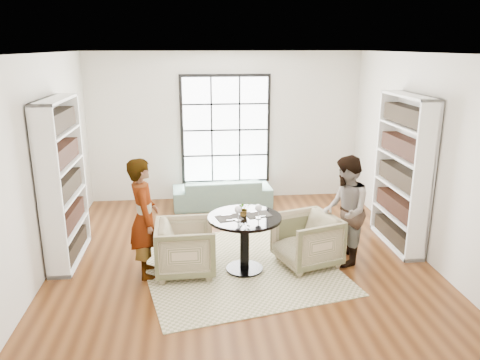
{
  "coord_description": "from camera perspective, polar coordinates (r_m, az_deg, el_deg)",
  "views": [
    {
      "loc": [
        -0.68,
        -6.42,
        3.1
      ],
      "look_at": [
        0.03,
        0.4,
        1.12
      ],
      "focal_mm": 35.0,
      "sensor_mm": 36.0,
      "label": 1
    }
  ],
  "objects": [
    {
      "name": "placemat_right",
      "position": [
        6.56,
        2.19,
        -4.22
      ],
      "size": [
        0.39,
        0.33,
        0.01
      ],
      "primitive_type": "cube",
      "rotation": [
        0.0,
        0.0,
        0.24
      ],
      "color": "black",
      "rests_on": "pedestal_table"
    },
    {
      "name": "wine_glass_left",
      "position": [
        6.28,
        -0.23,
        -3.68
      ],
      "size": [
        0.1,
        0.1,
        0.22
      ],
      "color": "silver",
      "rests_on": "pedestal_table"
    },
    {
      "name": "placemat_left",
      "position": [
        6.44,
        -1.34,
        -4.62
      ],
      "size": [
        0.39,
        0.33,
        0.01
      ],
      "primitive_type": "cube",
      "rotation": [
        0.0,
        0.0,
        0.24
      ],
      "color": "black",
      "rests_on": "pedestal_table"
    },
    {
      "name": "room_shell",
      "position": [
        7.23,
        -0.35,
        1.33
      ],
      "size": [
        6.0,
        6.01,
        6.0
      ],
      "color": "silver",
      "rests_on": "ground"
    },
    {
      "name": "cutlery_left",
      "position": [
        6.44,
        -1.34,
        -4.57
      ],
      "size": [
        0.19,
        0.25,
        0.01
      ],
      "primitive_type": null,
      "rotation": [
        0.0,
        0.0,
        0.24
      ],
      "color": "#B7B8BC",
      "rests_on": "placemat_left"
    },
    {
      "name": "pedestal_table",
      "position": [
        6.58,
        0.56,
        -6.33
      ],
      "size": [
        1.03,
        1.03,
        0.82
      ],
      "rotation": [
        0.0,
        0.0,
        0.24
      ],
      "color": "black",
      "rests_on": "ground"
    },
    {
      "name": "armchair_left",
      "position": [
        6.65,
        -6.63,
        -8.2
      ],
      "size": [
        0.84,
        0.82,
        0.75
      ],
      "primitive_type": "imported",
      "rotation": [
        0.0,
        0.0,
        1.59
      ],
      "color": "#C6C28D",
      "rests_on": "ground"
    },
    {
      "name": "person_left",
      "position": [
        6.51,
        -11.62,
        -4.58
      ],
      "size": [
        0.5,
        0.67,
        1.68
      ],
      "primitive_type": "imported",
      "rotation": [
        0.0,
        0.0,
        1.74
      ],
      "color": "gray",
      "rests_on": "ground"
    },
    {
      "name": "flower_centerpiece",
      "position": [
        6.49,
        0.46,
        -3.52
      ],
      "size": [
        0.2,
        0.18,
        0.2
      ],
      "primitive_type": "imported",
      "rotation": [
        0.0,
        0.0,
        0.13
      ],
      "color": "gray",
      "rests_on": "pedestal_table"
    },
    {
      "name": "cutlery_right",
      "position": [
        6.56,
        2.19,
        -4.16
      ],
      "size": [
        0.19,
        0.25,
        0.01
      ],
      "primitive_type": null,
      "rotation": [
        0.0,
        0.0,
        0.24
      ],
      "color": "#B7B8BC",
      "rests_on": "placemat_right"
    },
    {
      "name": "ground",
      "position": [
        7.16,
        0.1,
        -9.56
      ],
      "size": [
        6.0,
        6.0,
        0.0
      ],
      "primitive_type": "plane",
      "color": "brown"
    },
    {
      "name": "sofa",
      "position": [
        9.32,
        -2.2,
        -1.51
      ],
      "size": [
        1.97,
        0.86,
        0.56
      ],
      "primitive_type": "imported",
      "rotation": [
        0.0,
        0.0,
        3.19
      ],
      "color": "slate",
      "rests_on": "ground"
    },
    {
      "name": "person_right",
      "position": [
        6.91,
        12.71,
        -3.7
      ],
      "size": [
        0.76,
        0.89,
        1.61
      ],
      "primitive_type": "imported",
      "rotation": [
        0.0,
        0.0,
        -1.78
      ],
      "color": "gray",
      "rests_on": "ground"
    },
    {
      "name": "rug",
      "position": [
        6.92,
        -0.14,
        -10.46
      ],
      "size": [
        3.17,
        3.17,
        0.01
      ],
      "primitive_type": "cube",
      "rotation": [
        0.0,
        0.0,
        0.22
      ],
      "color": "beige",
      "rests_on": "ground"
    },
    {
      "name": "armchair_right",
      "position": [
        6.92,
        8.14,
        -7.27
      ],
      "size": [
        1.03,
        1.02,
        0.75
      ],
      "primitive_type": "imported",
      "rotation": [
        0.0,
        0.0,
        -1.26
      ],
      "color": "#C6B88D",
      "rests_on": "ground"
    },
    {
      "name": "wine_glass_right",
      "position": [
        6.37,
        2.26,
        -3.46
      ],
      "size": [
        0.09,
        0.09,
        0.21
      ],
      "color": "silver",
      "rests_on": "pedestal_table"
    }
  ]
}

